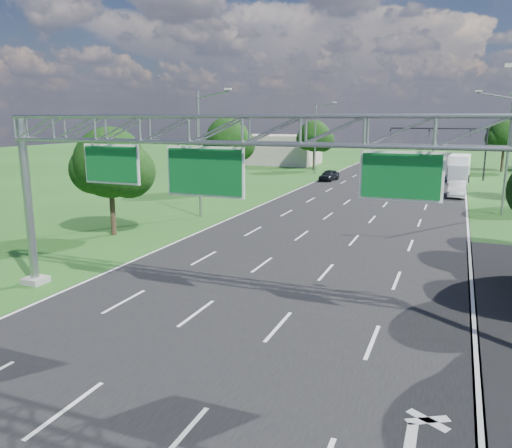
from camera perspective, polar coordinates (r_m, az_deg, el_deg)
The scene contains 17 objects.
ground at distance 37.27m, azimuth 9.44°, elevation -0.44°, with size 220.00×220.00×0.00m, color #1F4C16.
road at distance 37.27m, azimuth 9.44°, elevation -0.44°, with size 18.00×180.00×0.02m, color black.
sign_gantry at distance 19.11m, azimuth -0.94°, elevation 8.89°, with size 23.50×1.00×9.56m.
traffic_signal at distance 70.64m, azimuth 21.99°, elevation 8.92°, with size 12.21×0.24×7.00m.
streetlight_l_near at distance 40.43m, azimuth -6.28°, elevation 8.61°, with size 2.97×0.22×10.16m.
streetlight_l_far at distance 73.15m, azimuth 6.94°, elevation 10.09°, with size 2.97×0.22×10.16m.
streetlight_r_mid at distance 45.78m, azimuth 26.63°, elevation 7.81°, with size 2.97×0.22×10.16m.
tree_verge_la at distance 35.25m, azimuth -16.21°, elevation 6.37°, with size 5.76×4.80×7.40m.
tree_verge_lb at distance 55.94m, azimuth -3.16°, elevation 9.42°, with size 5.76×4.80×8.06m.
tree_verge_lc at distance 78.45m, azimuth 6.75°, elevation 9.78°, with size 5.76×4.80×7.62m.
tree_verge_re at distance 83.90m, azimuth 26.60°, elevation 8.90°, with size 5.76×4.80×7.84m.
building_left at distance 88.88m, azimuth 2.37°, elevation 8.50°, with size 14.00×10.00×5.00m, color #A79A8C.
car_queue_a at distance 69.45m, azimuth 14.98°, elevation 5.55°, with size 1.69×4.17×1.21m, color silver.
car_queue_b at distance 64.13m, azimuth 19.22°, elevation 4.85°, with size 2.22×4.81×1.34m, color black.
car_queue_c at distance 65.39m, azimuth 8.35°, elevation 5.54°, with size 1.66×4.13×1.41m, color black.
car_queue_d at distance 55.30m, azimuth 21.99°, elevation 3.73°, with size 1.68×4.83×1.59m, color silver.
box_truck at distance 70.80m, azimuth 22.18°, elevation 5.94°, with size 2.85×8.53×3.18m.
Camera 1 is at (7.75, -5.58, 7.94)m, focal length 35.00 mm.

